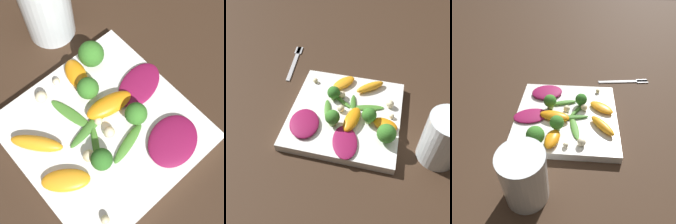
% 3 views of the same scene
% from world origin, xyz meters
% --- Properties ---
extents(ground_plane, '(2.40, 2.40, 0.00)m').
position_xyz_m(ground_plane, '(0.00, 0.00, 0.00)').
color(ground_plane, '#382619').
extents(plate, '(0.26, 0.26, 0.02)m').
position_xyz_m(plate, '(0.00, 0.00, 0.01)').
color(plate, white).
rests_on(plate, ground_plane).
extents(drinking_glass, '(0.08, 0.08, 0.12)m').
position_xyz_m(drinking_glass, '(0.21, -0.06, 0.06)').
color(drinking_glass, white).
rests_on(drinking_glass, ground_plane).
extents(radicchio_leaf_0, '(0.07, 0.10, 0.01)m').
position_xyz_m(radicchio_leaf_0, '(0.02, -0.09, 0.03)').
color(radicchio_leaf_0, maroon).
rests_on(radicchio_leaf_0, plate).
extents(radicchio_leaf_1, '(0.09, 0.10, 0.01)m').
position_xyz_m(radicchio_leaf_1, '(-0.08, -0.06, 0.03)').
color(radicchio_leaf_1, maroon).
rests_on(radicchio_leaf_1, plate).
extents(orange_segment_0, '(0.06, 0.04, 0.02)m').
position_xyz_m(orange_segment_0, '(0.10, -0.03, 0.03)').
color(orange_segment_0, orange).
rests_on(orange_segment_0, plate).
extents(orange_segment_1, '(0.07, 0.07, 0.02)m').
position_xyz_m(orange_segment_1, '(0.04, 0.09, 0.03)').
color(orange_segment_1, orange).
rests_on(orange_segment_1, plate).
extents(orange_segment_2, '(0.07, 0.07, 0.01)m').
position_xyz_m(orange_segment_2, '(-0.02, 0.09, 0.03)').
color(orange_segment_2, orange).
rests_on(orange_segment_2, plate).
extents(orange_segment_3, '(0.04, 0.08, 0.02)m').
position_xyz_m(orange_segment_3, '(0.02, -0.03, 0.03)').
color(orange_segment_3, orange).
rests_on(orange_segment_3, plate).
extents(broccoli_floret_0, '(0.04, 0.04, 0.05)m').
position_xyz_m(broccoli_floret_0, '(0.10, -0.06, 0.04)').
color(broccoli_floret_0, '#7A9E51').
rests_on(broccoli_floret_0, plate).
extents(broccoli_floret_1, '(0.03, 0.03, 0.04)m').
position_xyz_m(broccoli_floret_1, '(-0.04, 0.04, 0.04)').
color(broccoli_floret_1, '#7A9E51').
rests_on(broccoli_floret_1, plate).
extents(broccoli_floret_2, '(0.03, 0.03, 0.04)m').
position_xyz_m(broccoli_floret_2, '(0.06, -0.02, 0.04)').
color(broccoli_floret_2, '#84AD5B').
rests_on(broccoli_floret_2, plate).
extents(broccoli_floret_3, '(0.03, 0.03, 0.04)m').
position_xyz_m(broccoli_floret_3, '(-0.02, -0.04, 0.04)').
color(broccoli_floret_3, '#84AD5B').
rests_on(broccoli_floret_3, plate).
extents(arugula_sprig_0, '(0.03, 0.07, 0.01)m').
position_xyz_m(arugula_sprig_0, '(-0.04, -0.01, 0.03)').
color(arugula_sprig_0, '#47842D').
rests_on(arugula_sprig_0, plate).
extents(arugula_sprig_1, '(0.06, 0.04, 0.01)m').
position_xyz_m(arugula_sprig_1, '(-0.01, 0.03, 0.02)').
color(arugula_sprig_1, '#47842D').
rests_on(arugula_sprig_1, plate).
extents(arugula_sprig_2, '(0.08, 0.03, 0.00)m').
position_xyz_m(arugula_sprig_2, '(0.05, 0.02, 0.02)').
color(arugula_sprig_2, '#47842D').
rests_on(arugula_sprig_2, plate).
extents(arugula_sprig_3, '(0.03, 0.09, 0.01)m').
position_xyz_m(arugula_sprig_3, '(0.02, 0.01, 0.02)').
color(arugula_sprig_3, '#3D7528').
rests_on(arugula_sprig_3, plate).
extents(macadamia_nut_0, '(0.02, 0.02, 0.02)m').
position_xyz_m(macadamia_nut_0, '(-0.02, 0.05, 0.03)').
color(macadamia_nut_0, beige).
rests_on(macadamia_nut_0, plate).
extents(macadamia_nut_1, '(0.01, 0.01, 0.01)m').
position_xyz_m(macadamia_nut_1, '(0.01, -0.00, 0.03)').
color(macadamia_nut_1, beige).
rests_on(macadamia_nut_1, plate).
extents(macadamia_nut_2, '(0.02, 0.02, 0.02)m').
position_xyz_m(macadamia_nut_2, '(-0.01, 0.00, 0.03)').
color(macadamia_nut_2, beige).
rests_on(macadamia_nut_2, plate).
extents(macadamia_nut_3, '(0.01, 0.01, 0.01)m').
position_xyz_m(macadamia_nut_3, '(0.11, 0.01, 0.03)').
color(macadamia_nut_3, beige).
rests_on(macadamia_nut_3, plate).
extents(macadamia_nut_4, '(0.02, 0.02, 0.02)m').
position_xyz_m(macadamia_nut_4, '(0.10, 0.04, 0.03)').
color(macadamia_nut_4, beige).
rests_on(macadamia_nut_4, plate).
extents(macadamia_nut_5, '(0.01, 0.01, 0.01)m').
position_xyz_m(macadamia_nut_5, '(-0.10, 0.08, 0.03)').
color(macadamia_nut_5, beige).
rests_on(macadamia_nut_5, plate).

